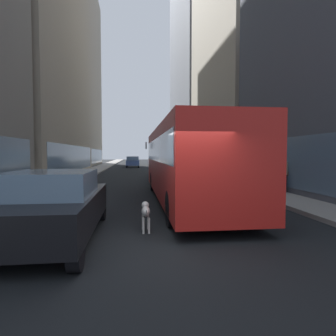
{
  "coord_description": "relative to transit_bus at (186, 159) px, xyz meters",
  "views": [
    {
      "loc": [
        -0.95,
        -6.1,
        2.01
      ],
      "look_at": [
        0.48,
        5.96,
        1.4
      ],
      "focal_mm": 30.33,
      "sensor_mm": 36.0,
      "label": 1
    }
  ],
  "objects": [
    {
      "name": "ground_plane",
      "position": [
        -1.2,
        29.29,
        -1.78
      ],
      "size": [
        120.0,
        120.0,
        0.0
      ],
      "primitive_type": "plane",
      "color": "black"
    },
    {
      "name": "car_grey_wagon",
      "position": [
        0.0,
        10.08,
        -0.96
      ],
      "size": [
        1.91,
        4.0,
        1.62
      ],
      "color": "slate",
      "rests_on": "ground"
    },
    {
      "name": "building_left_mid",
      "position": [
        -13.1,
        16.76,
        12.01
      ],
      "size": [
        10.53,
        20.4,
        27.6
      ],
      "color": "#A0937F",
      "rests_on": "ground"
    },
    {
      "name": "pedestrian_with_handbag",
      "position": [
        5.01,
        1.06,
        -0.76
      ],
      "size": [
        0.45,
        0.34,
        1.69
      ],
      "color": "#1E1E2D",
      "rests_on": "sidewalk_right"
    },
    {
      "name": "transit_bus",
      "position": [
        0.0,
        0.0,
        0.0
      ],
      "size": [
        2.78,
        11.53,
        3.05
      ],
      "color": "red",
      "rests_on": "ground"
    },
    {
      "name": "building_right_far",
      "position": [
        10.7,
        38.02,
        18.94
      ],
      "size": [
        10.47,
        21.69,
        41.45
      ],
      "color": "slate",
      "rests_on": "ground"
    },
    {
      "name": "car_blue_hatchback",
      "position": [
        -2.4,
        30.51,
        -0.95
      ],
      "size": [
        1.89,
        4.14,
        1.62
      ],
      "color": "#4C6BB7",
      "rests_on": "ground"
    },
    {
      "name": "car_yellow_taxi",
      "position": [
        1.6,
        37.24,
        -0.96
      ],
      "size": [
        1.89,
        3.91,
        1.62
      ],
      "color": "yellow",
      "rests_on": "ground"
    },
    {
      "name": "dalmatian_dog",
      "position": [
        -1.87,
        -4.48,
        -1.26
      ],
      "size": [
        0.22,
        0.96,
        0.72
      ],
      "color": "white",
      "rests_on": "ground"
    },
    {
      "name": "building_left_far",
      "position": [
        -13.1,
        38.62,
        13.74
      ],
      "size": [
        8.63,
        19.79,
        31.06
      ],
      "color": "#A0937F",
      "rests_on": "ground"
    },
    {
      "name": "car_black_suv",
      "position": [
        -4.0,
        -5.07,
        -0.95
      ],
      "size": [
        1.91,
        4.64,
        1.62
      ],
      "color": "black",
      "rests_on": "ground"
    },
    {
      "name": "pedestrian_in_coat",
      "position": [
        4.51,
        3.23,
        -0.77
      ],
      "size": [
        0.34,
        0.34,
        1.69
      ],
      "color": "#1E1E2D",
      "rests_on": "sidewalk_right"
    },
    {
      "name": "building_right_mid",
      "position": [
        10.7,
        17.84,
        9.87
      ],
      "size": [
        10.3,
        16.85,
        23.31
      ],
      "color": "#B2A893",
      "rests_on": "ground"
    },
    {
      "name": "sidewalk_left",
      "position": [
        -6.9,
        29.29,
        -1.7
      ],
      "size": [
        2.4,
        110.0,
        0.15
      ],
      "primitive_type": "cube",
      "color": "#9E9991",
      "rests_on": "ground"
    },
    {
      "name": "sidewalk_right",
      "position": [
        4.5,
        29.29,
        -1.7
      ],
      "size": [
        2.4,
        110.0,
        0.15
      ],
      "primitive_type": "cube",
      "color": "gray",
      "rests_on": "ground"
    }
  ]
}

